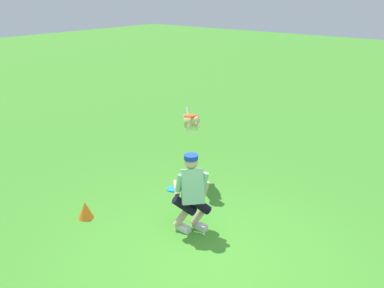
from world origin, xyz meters
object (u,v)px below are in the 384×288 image
Objects in this scene: dog at (192,122)px; training_cone at (86,210)px; frisbee_held at (174,189)px; frisbee_flying at (190,116)px; person at (192,192)px.

dog is 2.58m from training_cone.
frisbee_flying is at bearing -62.36° from frisbee_held.
dog is (1.18, -1.45, 0.55)m from person.
frisbee_held is 1.59m from training_cone.
person is 1.93m from training_cone.
frisbee_held is at bearing 117.64° from frisbee_flying.
frisbee_flying is 2.51m from training_cone.
frisbee_flying is 0.99× the size of frisbee_held.
dog is at bearing -101.59° from training_cone.
person is 0.40m from frisbee_held.
person is at bearing 176.92° from frisbee_held.
frisbee_held is at bearing 38.35° from person.
person is 1.94m from dog.
frisbee_flying is (-0.18, 0.26, 0.22)m from dog.
person reaches higher than training_cone.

